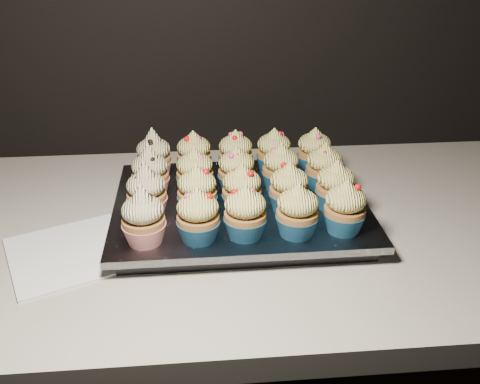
# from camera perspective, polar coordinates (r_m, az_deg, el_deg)

# --- Properties ---
(worktop) EXTENTS (2.44, 0.64, 0.04)m
(worktop) POSITION_cam_1_polar(r_m,az_deg,el_deg) (0.92, -12.92, -4.44)
(worktop) COLOR beige
(worktop) RESTS_ON cabinet
(napkin) EXTENTS (0.23, 0.23, 0.00)m
(napkin) POSITION_cam_1_polar(r_m,az_deg,el_deg) (0.85, -17.67, -6.22)
(napkin) COLOR white
(napkin) RESTS_ON worktop
(baking_tray) EXTENTS (0.38, 0.29, 0.02)m
(baking_tray) POSITION_cam_1_polar(r_m,az_deg,el_deg) (0.90, 0.00, -2.21)
(baking_tray) COLOR black
(baking_tray) RESTS_ON worktop
(foil_lining) EXTENTS (0.42, 0.32, 0.01)m
(foil_lining) POSITION_cam_1_polar(r_m,az_deg,el_deg) (0.89, 0.00, -1.26)
(foil_lining) COLOR silver
(foil_lining) RESTS_ON baking_tray
(cupcake_0) EXTENTS (0.06, 0.06, 0.10)m
(cupcake_0) POSITION_cam_1_polar(r_m,az_deg,el_deg) (0.77, -10.28, -2.72)
(cupcake_0) COLOR red
(cupcake_0) RESTS_ON foil_lining
(cupcake_1) EXTENTS (0.06, 0.06, 0.08)m
(cupcake_1) POSITION_cam_1_polar(r_m,az_deg,el_deg) (0.77, -4.50, -2.61)
(cupcake_1) COLOR navy
(cupcake_1) RESTS_ON foil_lining
(cupcake_2) EXTENTS (0.06, 0.06, 0.08)m
(cupcake_2) POSITION_cam_1_polar(r_m,az_deg,el_deg) (0.77, 0.56, -2.29)
(cupcake_2) COLOR navy
(cupcake_2) RESTS_ON foil_lining
(cupcake_3) EXTENTS (0.06, 0.06, 0.08)m
(cupcake_3) POSITION_cam_1_polar(r_m,az_deg,el_deg) (0.78, 6.14, -2.10)
(cupcake_3) COLOR navy
(cupcake_3) RESTS_ON foil_lining
(cupcake_4) EXTENTS (0.06, 0.06, 0.08)m
(cupcake_4) POSITION_cam_1_polar(r_m,az_deg,el_deg) (0.80, 11.13, -1.70)
(cupcake_4) COLOR navy
(cupcake_4) RESTS_ON foil_lining
(cupcake_5) EXTENTS (0.06, 0.06, 0.10)m
(cupcake_5) POSITION_cam_1_polar(r_m,az_deg,el_deg) (0.84, -9.94, -0.06)
(cupcake_5) COLOR red
(cupcake_5) RESTS_ON foil_lining
(cupcake_6) EXTENTS (0.06, 0.06, 0.08)m
(cupcake_6) POSITION_cam_1_polar(r_m,az_deg,el_deg) (0.84, -4.60, 0.01)
(cupcake_6) COLOR navy
(cupcake_6) RESTS_ON foil_lining
(cupcake_7) EXTENTS (0.06, 0.06, 0.08)m
(cupcake_7) POSITION_cam_1_polar(r_m,az_deg,el_deg) (0.84, 0.20, 0.17)
(cupcake_7) COLOR navy
(cupcake_7) RESTS_ON foil_lining
(cupcake_8) EXTENTS (0.06, 0.06, 0.08)m
(cupcake_8) POSITION_cam_1_polar(r_m,az_deg,el_deg) (0.85, 5.24, 0.35)
(cupcake_8) COLOR navy
(cupcake_8) RESTS_ON foil_lining
(cupcake_9) EXTENTS (0.06, 0.06, 0.08)m
(cupcake_9) POSITION_cam_1_polar(r_m,az_deg,el_deg) (0.86, 10.13, 0.55)
(cupcake_9) COLOR navy
(cupcake_9) RESTS_ON foil_lining
(cupcake_10) EXTENTS (0.06, 0.06, 0.10)m
(cupcake_10) POSITION_cam_1_polar(r_m,az_deg,el_deg) (0.90, -9.57, 2.01)
(cupcake_10) COLOR red
(cupcake_10) RESTS_ON foil_lining
(cupcake_11) EXTENTS (0.06, 0.06, 0.08)m
(cupcake_11) POSITION_cam_1_polar(r_m,az_deg,el_deg) (0.90, -4.84, 2.04)
(cupcake_11) COLOR navy
(cupcake_11) RESTS_ON foil_lining
(cupcake_12) EXTENTS (0.06, 0.06, 0.08)m
(cupcake_12) POSITION_cam_1_polar(r_m,az_deg,el_deg) (0.90, -0.38, 2.25)
(cupcake_12) COLOR navy
(cupcake_12) RESTS_ON foil_lining
(cupcake_13) EXTENTS (0.06, 0.06, 0.08)m
(cupcake_13) POSITION_cam_1_polar(r_m,az_deg,el_deg) (0.91, 4.35, 2.54)
(cupcake_13) COLOR navy
(cupcake_13) RESTS_ON foil_lining
(cupcake_14) EXTENTS (0.06, 0.06, 0.08)m
(cupcake_14) POSITION_cam_1_polar(r_m,az_deg,el_deg) (0.92, 8.95, 2.57)
(cupcake_14) COLOR navy
(cupcake_14) RESTS_ON foil_lining
(cupcake_15) EXTENTS (0.06, 0.06, 0.10)m
(cupcake_15) POSITION_cam_1_polar(r_m,az_deg,el_deg) (0.97, -9.18, 3.83)
(cupcake_15) COLOR red
(cupcake_15) RESTS_ON foil_lining
(cupcake_16) EXTENTS (0.06, 0.06, 0.08)m
(cupcake_16) POSITION_cam_1_polar(r_m,az_deg,el_deg) (0.97, -4.93, 3.98)
(cupcake_16) COLOR navy
(cupcake_16) RESTS_ON foil_lining
(cupcake_17) EXTENTS (0.06, 0.06, 0.08)m
(cupcake_17) POSITION_cam_1_polar(r_m,az_deg,el_deg) (0.97, -0.48, 4.11)
(cupcake_17) COLOR navy
(cupcake_17) RESTS_ON foil_lining
(cupcake_18) EXTENTS (0.06, 0.06, 0.08)m
(cupcake_18) POSITION_cam_1_polar(r_m,az_deg,el_deg) (0.98, 3.62, 4.29)
(cupcake_18) COLOR navy
(cupcake_18) RESTS_ON foil_lining
(cupcake_19) EXTENTS (0.06, 0.06, 0.08)m
(cupcake_19) POSITION_cam_1_polar(r_m,az_deg,el_deg) (0.99, 7.91, 4.33)
(cupcake_19) COLOR navy
(cupcake_19) RESTS_ON foil_lining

